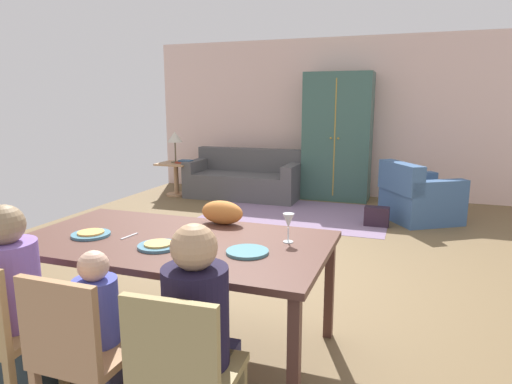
{
  "coord_description": "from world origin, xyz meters",
  "views": [
    {
      "loc": [
        1.19,
        -3.85,
        1.63
      ],
      "look_at": [
        -0.09,
        -0.22,
        0.85
      ],
      "focal_mm": 31.48,
      "sensor_mm": 36.0,
      "label": 1
    }
  ],
  "objects_px": {
    "dining_chair_woman": "(183,371)",
    "book_upper": "(186,161)",
    "side_table": "(176,174)",
    "table_lamp": "(175,138)",
    "person_child": "(103,342)",
    "couch": "(244,180)",
    "armoire": "(337,137)",
    "wine_glass": "(288,222)",
    "cat": "(222,212)",
    "person_man": "(19,310)",
    "plate_near_woman": "(247,252)",
    "armchair": "(418,198)",
    "handbag": "(377,216)",
    "dining_chair_child": "(79,348)",
    "dining_table": "(174,248)",
    "plate_near_man": "(91,235)",
    "book_lower": "(183,162)",
    "plate_near_child": "(158,246)",
    "person_woman": "(200,346)"
  },
  "relations": [
    {
      "from": "dining_chair_woman",
      "to": "book_upper",
      "type": "height_order",
      "value": "dining_chair_woman"
    },
    {
      "from": "side_table",
      "to": "table_lamp",
      "type": "height_order",
      "value": "table_lamp"
    },
    {
      "from": "person_child",
      "to": "couch",
      "type": "relative_size",
      "value": 0.48
    },
    {
      "from": "couch",
      "to": "armoire",
      "type": "relative_size",
      "value": 0.92
    },
    {
      "from": "wine_glass",
      "to": "armoire",
      "type": "xyz_separation_m",
      "value": [
        -0.51,
        4.94,
        0.16
      ]
    },
    {
      "from": "cat",
      "to": "person_man",
      "type": "bearing_deg",
      "value": -116.88
    },
    {
      "from": "plate_near_woman",
      "to": "armchair",
      "type": "distance_m",
      "value": 4.26
    },
    {
      "from": "handbag",
      "to": "book_upper",
      "type": "bearing_deg",
      "value": 164.82
    },
    {
      "from": "person_child",
      "to": "side_table",
      "type": "height_order",
      "value": "person_child"
    },
    {
      "from": "wine_glass",
      "to": "dining_chair_child",
      "type": "distance_m",
      "value": 1.36
    },
    {
      "from": "dining_table",
      "to": "armchair",
      "type": "distance_m",
      "value": 4.32
    },
    {
      "from": "plate_near_man",
      "to": "person_man",
      "type": "xyz_separation_m",
      "value": [
        -0.0,
        -0.61,
        -0.26
      ]
    },
    {
      "from": "book_lower",
      "to": "book_upper",
      "type": "distance_m",
      "value": 0.06
    },
    {
      "from": "plate_near_child",
      "to": "book_upper",
      "type": "height_order",
      "value": "plate_near_child"
    },
    {
      "from": "book_lower",
      "to": "table_lamp",
      "type": "bearing_deg",
      "value": 173.07
    },
    {
      "from": "armoire",
      "to": "table_lamp",
      "type": "bearing_deg",
      "value": -166.2
    },
    {
      "from": "person_man",
      "to": "dining_chair_child",
      "type": "bearing_deg",
      "value": -17.72
    },
    {
      "from": "person_man",
      "to": "plate_near_woman",
      "type": "bearing_deg",
      "value": 29.78
    },
    {
      "from": "wine_glass",
      "to": "armchair",
      "type": "relative_size",
      "value": 0.16
    },
    {
      "from": "dining_chair_child",
      "to": "person_woman",
      "type": "height_order",
      "value": "person_woman"
    },
    {
      "from": "person_man",
      "to": "handbag",
      "type": "bearing_deg",
      "value": 69.94
    },
    {
      "from": "side_table",
      "to": "book_upper",
      "type": "xyz_separation_m",
      "value": [
        0.2,
        -0.0,
        0.24
      ]
    },
    {
      "from": "dining_chair_woman",
      "to": "table_lamp",
      "type": "distance_m",
      "value": 6.18
    },
    {
      "from": "table_lamp",
      "to": "handbag",
      "type": "bearing_deg",
      "value": -14.37
    },
    {
      "from": "wine_glass",
      "to": "person_woman",
      "type": "xyz_separation_m",
      "value": [
        -0.17,
        -0.91,
        -0.38
      ]
    },
    {
      "from": "wine_glass",
      "to": "book_upper",
      "type": "height_order",
      "value": "wine_glass"
    },
    {
      "from": "cat",
      "to": "table_lamp",
      "type": "xyz_separation_m",
      "value": [
        -2.65,
        4.01,
        0.16
      ]
    },
    {
      "from": "person_man",
      "to": "cat",
      "type": "height_order",
      "value": "person_man"
    },
    {
      "from": "wine_glass",
      "to": "person_woman",
      "type": "relative_size",
      "value": 0.17
    },
    {
      "from": "plate_near_woman",
      "to": "wine_glass",
      "type": "bearing_deg",
      "value": 58.92
    },
    {
      "from": "dining_chair_child",
      "to": "couch",
      "type": "distance_m",
      "value": 5.77
    },
    {
      "from": "handbag",
      "to": "person_man",
      "type": "bearing_deg",
      "value": -110.06
    },
    {
      "from": "plate_near_child",
      "to": "table_lamp",
      "type": "distance_m",
      "value": 5.27
    },
    {
      "from": "dining_table",
      "to": "dining_chair_child",
      "type": "relative_size",
      "value": 2.28
    },
    {
      "from": "wine_glass",
      "to": "armchair",
      "type": "bearing_deg",
      "value": 78.18
    },
    {
      "from": "wine_glass",
      "to": "dining_chair_woman",
      "type": "bearing_deg",
      "value": -98.65
    },
    {
      "from": "dining_chair_woman",
      "to": "couch",
      "type": "distance_m",
      "value": 5.92
    },
    {
      "from": "person_man",
      "to": "dining_chair_woman",
      "type": "xyz_separation_m",
      "value": [
        1.1,
        -0.18,
        -0.02
      ]
    },
    {
      "from": "table_lamp",
      "to": "plate_near_woman",
      "type": "bearing_deg",
      "value": -56.21
    },
    {
      "from": "table_lamp",
      "to": "handbag",
      "type": "height_order",
      "value": "table_lamp"
    },
    {
      "from": "person_child",
      "to": "dining_chair_woman",
      "type": "distance_m",
      "value": 0.58
    },
    {
      "from": "book_lower",
      "to": "plate_near_child",
      "type": "bearing_deg",
      "value": -63.02
    },
    {
      "from": "armoire",
      "to": "person_woman",
      "type": "bearing_deg",
      "value": -86.66
    },
    {
      "from": "person_man",
      "to": "armoire",
      "type": "bearing_deg",
      "value": 82.66
    },
    {
      "from": "armchair",
      "to": "book_lower",
      "type": "distance_m",
      "value": 3.9
    },
    {
      "from": "plate_near_man",
      "to": "book_upper",
      "type": "distance_m",
      "value": 4.9
    },
    {
      "from": "cat",
      "to": "side_table",
      "type": "height_order",
      "value": "cat"
    },
    {
      "from": "wine_glass",
      "to": "dining_chair_child",
      "type": "height_order",
      "value": "wine_glass"
    },
    {
      "from": "plate_near_child",
      "to": "dining_chair_child",
      "type": "relative_size",
      "value": 0.29
    },
    {
      "from": "side_table",
      "to": "book_lower",
      "type": "xyz_separation_m",
      "value": [
        0.15,
        -0.02,
        0.22
      ]
    }
  ]
}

